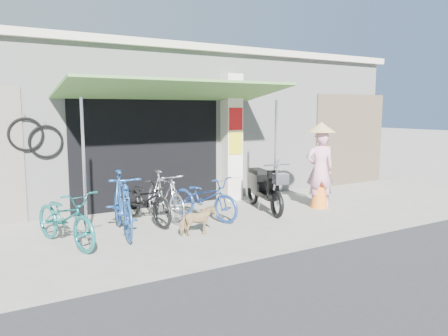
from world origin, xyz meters
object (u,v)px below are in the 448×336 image
bike_teal (65,218)px  bike_blue (122,203)px  nun (320,166)px  street_dog (198,221)px  bike_navy (204,198)px  bike_silver (165,196)px  moped (263,188)px  bike_black (147,200)px

bike_teal → bike_blue: (0.97, 0.15, 0.10)m
bike_teal → nun: size_ratio=0.92×
street_dog → nun: 3.45m
street_dog → bike_teal: bearing=77.7°
bike_navy → bike_teal: bearing=166.2°
bike_silver → street_dog: 1.31m
bike_blue → bike_navy: bike_blue is taller
nun → bike_silver: bearing=12.8°
bike_teal → moped: bearing=-11.3°
bike_black → bike_silver: bike_silver is taller
bike_blue → street_dog: size_ratio=3.00×
nun → bike_blue: bearing=22.8°
bike_silver → bike_black: bearing=-179.3°
bike_blue → moped: 3.22m
bike_silver → moped: moped is taller
bike_blue → street_dog: bike_blue is taller
bike_teal → bike_blue: size_ratio=0.95×
bike_black → bike_silver: 0.39m
moped → nun: bearing=-5.1°
bike_silver → moped: size_ratio=0.86×
bike_teal → street_dog: (2.07, -0.57, -0.20)m
bike_teal → street_dog: size_ratio=2.84×
bike_teal → nun: bearing=-17.1°
bike_black → nun: size_ratio=0.91×
bike_blue → moped: bike_blue is taller
bike_silver → bike_navy: size_ratio=0.98×
bike_blue → bike_silver: (1.03, 0.57, -0.06)m
bike_navy → moped: 1.47m
bike_blue → nun: bearing=6.9°
bike_silver → bike_blue: bearing=-154.2°
bike_navy → street_dog: bearing=-145.7°
bike_navy → nun: size_ratio=0.87×
bike_blue → bike_black: bike_blue is taller
nun → bike_black: bearing=14.3°
street_dog → moped: bearing=-61.5°
nun → bike_teal: bearing=24.7°
moped → nun: nun is taller
bike_blue → bike_silver: size_ratio=1.13×
bike_silver → bike_teal: bearing=-163.5°
street_dog → bike_blue: bearing=59.8°
bike_silver → street_dog: size_ratio=2.65×
bike_navy → nun: nun is taller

